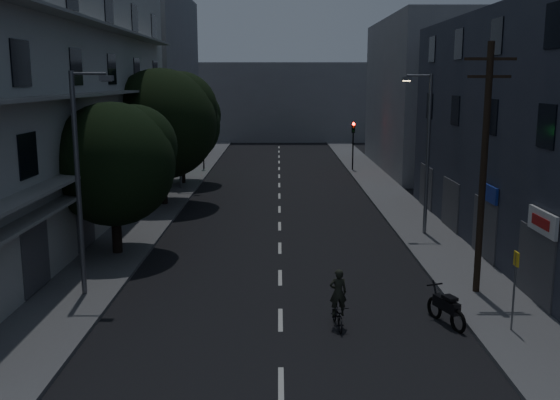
{
  "coord_description": "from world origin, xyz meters",
  "views": [
    {
      "loc": [
        -0.07,
        -13.06,
        7.83
      ],
      "look_at": [
        0.0,
        12.0,
        3.0
      ],
      "focal_mm": 40.0,
      "sensor_mm": 36.0,
      "label": 1
    }
  ],
  "objects_px": {
    "bus_stop_sign": "(515,277)",
    "utility_pole": "(484,165)",
    "motorcycle": "(446,309)",
    "cyclist": "(338,308)"
  },
  "relations": [
    {
      "from": "motorcycle",
      "to": "cyclist",
      "type": "distance_m",
      "value": 3.56
    },
    {
      "from": "bus_stop_sign",
      "to": "motorcycle",
      "type": "xyz_separation_m",
      "value": [
        -1.83,
        0.85,
        -1.37
      ]
    },
    {
      "from": "utility_pole",
      "to": "bus_stop_sign",
      "type": "bearing_deg",
      "value": -90.55
    },
    {
      "from": "motorcycle",
      "to": "cyclist",
      "type": "relative_size",
      "value": 1.01
    },
    {
      "from": "utility_pole",
      "to": "bus_stop_sign",
      "type": "relative_size",
      "value": 3.56
    },
    {
      "from": "bus_stop_sign",
      "to": "cyclist",
      "type": "height_order",
      "value": "bus_stop_sign"
    },
    {
      "from": "utility_pole",
      "to": "motorcycle",
      "type": "relative_size",
      "value": 4.57
    },
    {
      "from": "utility_pole",
      "to": "bus_stop_sign",
      "type": "height_order",
      "value": "utility_pole"
    },
    {
      "from": "bus_stop_sign",
      "to": "utility_pole",
      "type": "bearing_deg",
      "value": 89.45
    },
    {
      "from": "motorcycle",
      "to": "cyclist",
      "type": "height_order",
      "value": "cyclist"
    }
  ]
}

